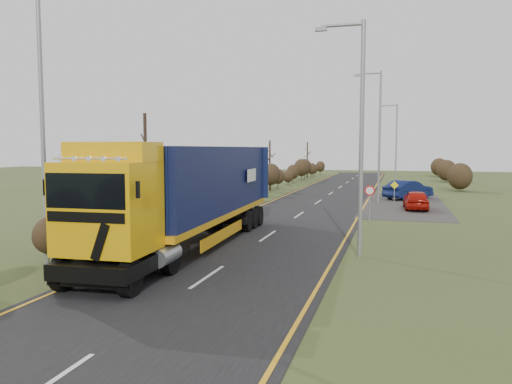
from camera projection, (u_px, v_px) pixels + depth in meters
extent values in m
plane|color=#3B4A1F|center=(243.00, 253.00, 20.33)|extent=(160.00, 160.00, 0.00)
cube|color=black|center=(293.00, 219.00, 29.91)|extent=(8.00, 120.00, 0.02)
cube|color=#322F2C|center=(404.00, 205.00, 37.73)|extent=(6.00, 18.00, 0.02)
cube|color=orange|center=(234.00, 217.00, 30.91)|extent=(0.12, 116.00, 0.01)
cube|color=orange|center=(355.00, 221.00, 28.91)|extent=(0.12, 116.00, 0.01)
cube|color=silver|center=(208.00, 276.00, 16.49)|extent=(0.12, 3.00, 0.01)
cube|color=silver|center=(268.00, 236.00, 24.16)|extent=(0.12, 3.00, 0.01)
cube|color=silver|center=(299.00, 215.00, 31.83)|extent=(0.12, 3.00, 0.01)
cube|color=silver|center=(318.00, 202.00, 39.49)|extent=(0.12, 3.00, 0.01)
cube|color=silver|center=(331.00, 193.00, 47.16)|extent=(0.12, 3.00, 0.01)
cube|color=silver|center=(340.00, 187.00, 54.83)|extent=(0.12, 3.00, 0.01)
cube|color=silver|center=(347.00, 182.00, 62.50)|extent=(0.12, 3.00, 0.01)
cube|color=silver|center=(353.00, 179.00, 70.17)|extent=(0.12, 3.00, 0.01)
cube|color=silver|center=(357.00, 176.00, 77.84)|extent=(0.12, 3.00, 0.01)
ellipsoid|color=black|center=(52.00, 235.00, 18.02)|extent=(1.21, 1.57, 1.39)
ellipsoid|color=black|center=(113.00, 212.00, 21.82)|extent=(1.58, 2.06, 1.82)
ellipsoid|color=black|center=(155.00, 196.00, 25.62)|extent=(1.96, 2.55, 2.25)
ellipsoid|color=black|center=(186.00, 191.00, 29.48)|extent=(1.83, 2.38, 2.10)
ellipsoid|color=black|center=(212.00, 193.00, 33.33)|extent=(1.37, 1.78, 1.57)
ellipsoid|color=black|center=(229.00, 190.00, 37.21)|extent=(1.20, 1.56, 1.38)
ellipsoid|color=black|center=(247.00, 183.00, 40.98)|extent=(1.55, 2.02, 1.78)
ellipsoid|color=black|center=(258.00, 175.00, 44.82)|extent=(1.95, 2.53, 2.24)
ellipsoid|color=black|center=(271.00, 174.00, 48.61)|extent=(1.85, 2.41, 2.13)
ellipsoid|color=black|center=(278.00, 176.00, 52.55)|extent=(1.40, 1.81, 1.61)
ellipsoid|color=black|center=(288.00, 176.00, 56.33)|extent=(1.19, 1.55, 1.37)
ellipsoid|color=black|center=(293.00, 172.00, 60.21)|extent=(1.52, 1.97, 1.75)
ellipsoid|color=black|center=(302.00, 168.00, 63.93)|extent=(1.93, 2.51, 2.22)
ellipsoid|color=black|center=(305.00, 167.00, 67.86)|extent=(1.88, 2.44, 2.16)
ellipsoid|color=black|center=(312.00, 169.00, 71.63)|extent=(1.43, 1.85, 1.64)
ellipsoid|color=black|center=(314.00, 169.00, 75.59)|extent=(1.19, 1.55, 1.37)
ellipsoid|color=black|center=(320.00, 166.00, 79.29)|extent=(1.49, 1.93, 1.71)
cylinder|color=#302218|center=(146.00, 172.00, 25.66)|extent=(0.18, 0.18, 6.05)
cylinder|color=#302218|center=(270.00, 165.00, 50.63)|extent=(0.18, 0.18, 5.06)
cylinder|color=#302218|center=(307.00, 160.00, 71.71)|extent=(0.18, 0.18, 5.15)
cube|color=black|center=(126.00, 257.00, 16.16)|extent=(2.74, 4.97, 0.48)
cube|color=#E3A509|center=(108.00, 207.00, 15.10)|extent=(2.74, 2.44, 2.75)
cube|color=black|center=(88.00, 278.00, 14.20)|extent=(2.65, 0.24, 0.58)
cube|color=black|center=(72.00, 241.00, 14.17)|extent=(0.64, 0.05, 1.14)
cube|color=black|center=(100.00, 242.00, 13.93)|extent=(0.64, 0.05, 1.14)
cube|color=black|center=(85.00, 191.00, 13.95)|extent=(2.48, 0.17, 1.00)
cube|color=black|center=(85.00, 217.00, 13.99)|extent=(2.43, 0.13, 0.30)
cube|color=#E3A509|center=(114.00, 152.00, 15.31)|extent=(2.70, 1.59, 0.59)
cylinder|color=silver|center=(89.00, 159.00, 14.11)|extent=(2.33, 0.16, 0.06)
cube|color=black|center=(45.00, 187.00, 14.59)|extent=(0.09, 0.12, 0.48)
cube|color=black|center=(138.00, 190.00, 13.77)|extent=(0.09, 0.12, 0.48)
cylinder|color=gray|center=(101.00, 251.00, 16.89)|extent=(0.65, 1.40, 0.59)
cylinder|color=gray|center=(166.00, 255.00, 16.23)|extent=(0.65, 1.40, 0.59)
cube|color=orange|center=(204.00, 213.00, 22.70)|extent=(3.21, 13.42, 0.25)
cube|color=black|center=(204.00, 179.00, 22.56)|extent=(3.17, 13.00, 2.91)
cube|color=#0E173C|center=(246.00, 172.00, 28.76)|extent=(2.62, 0.17, 2.91)
cube|color=#0E173C|center=(131.00, 190.00, 16.36)|extent=(2.62, 0.17, 2.91)
cube|color=black|center=(233.00, 215.00, 26.60)|extent=(2.59, 3.91, 0.37)
cube|color=orange|center=(169.00, 231.00, 22.10)|extent=(0.30, 5.81, 0.48)
cube|color=orange|center=(224.00, 234.00, 21.40)|extent=(0.30, 5.81, 0.48)
cylinder|color=black|center=(63.00, 273.00, 14.86)|extent=(0.39, 1.11, 1.10)
cylinder|color=black|center=(130.00, 278.00, 14.26)|extent=(0.39, 1.11, 1.10)
cylinder|color=black|center=(112.00, 255.00, 17.39)|extent=(0.39, 1.11, 1.10)
cylinder|color=black|center=(170.00, 259.00, 16.79)|extent=(0.39, 1.11, 1.10)
cylinder|color=black|center=(207.00, 220.00, 26.00)|extent=(0.39, 1.11, 1.10)
cylinder|color=black|center=(247.00, 221.00, 25.40)|extent=(0.39, 1.11, 1.10)
cylinder|color=black|center=(214.00, 217.00, 27.02)|extent=(0.39, 1.11, 1.10)
cylinder|color=black|center=(253.00, 219.00, 26.42)|extent=(0.39, 1.11, 1.10)
cylinder|color=black|center=(220.00, 214.00, 28.03)|extent=(0.39, 1.11, 1.10)
cylinder|color=black|center=(258.00, 216.00, 27.43)|extent=(0.39, 1.11, 1.10)
imported|color=#AB1108|center=(416.00, 200.00, 34.68)|extent=(1.74, 4.03, 1.36)
imported|color=#0B143E|center=(408.00, 190.00, 41.78)|extent=(4.26, 4.81, 1.58)
cylinder|color=gray|center=(361.00, 140.00, 19.29)|extent=(0.18, 0.18, 9.12)
cylinder|color=gray|center=(342.00, 25.00, 19.13)|extent=(1.62, 0.12, 0.12)
cube|color=gray|center=(321.00, 29.00, 19.35)|extent=(0.46, 0.18, 0.14)
cylinder|color=gray|center=(380.00, 138.00, 38.48)|extent=(0.18, 0.18, 10.17)
cylinder|color=gray|center=(369.00, 73.00, 38.30)|extent=(1.81, 0.12, 0.12)
cube|color=gray|center=(357.00, 75.00, 38.56)|extent=(0.51, 0.20, 0.16)
cylinder|color=gray|center=(396.00, 144.00, 60.14)|extent=(0.18, 0.18, 9.59)
cylinder|color=gray|center=(390.00, 105.00, 59.97)|extent=(1.71, 0.12, 0.12)
cube|color=gray|center=(382.00, 106.00, 60.21)|extent=(0.48, 0.19, 0.15)
cylinder|color=gray|center=(42.00, 121.00, 17.77)|extent=(0.16, 0.16, 10.48)
cylinder|color=gray|center=(369.00, 206.00, 28.86)|extent=(0.08, 0.08, 1.83)
cylinder|color=red|center=(370.00, 191.00, 28.75)|extent=(0.59, 0.04, 0.59)
cylinder|color=white|center=(370.00, 191.00, 28.74)|extent=(0.44, 0.02, 0.44)
cylinder|color=gray|center=(394.00, 194.00, 40.02)|extent=(0.08, 0.08, 1.24)
cube|color=#F8EA0D|center=(395.00, 185.00, 39.91)|extent=(0.62, 0.04, 0.62)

